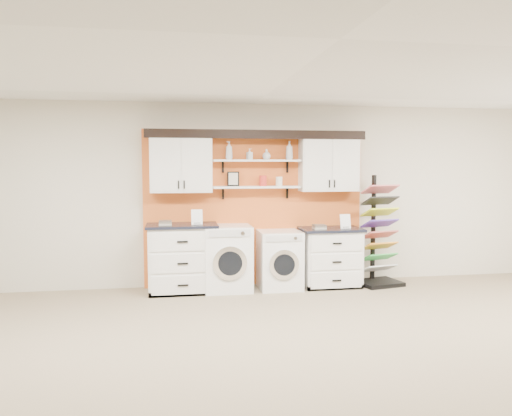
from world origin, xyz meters
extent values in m
plane|color=#857359|center=(0.00, 0.00, 0.00)|extent=(10.00, 10.00, 0.00)
plane|color=white|center=(0.00, 0.00, 2.80)|extent=(10.00, 10.00, 0.00)
plane|color=beige|center=(0.00, 4.00, 1.40)|extent=(10.00, 0.00, 10.00)
cube|color=orange|center=(0.00, 3.96, 1.20)|extent=(3.40, 0.07, 2.40)
cube|color=white|center=(-1.13, 3.80, 1.88)|extent=(0.90, 0.34, 0.84)
cube|color=white|center=(-1.35, 3.62, 1.88)|extent=(0.42, 0.01, 0.78)
cube|color=white|center=(-0.91, 3.62, 1.88)|extent=(0.42, 0.01, 0.78)
cube|color=white|center=(1.13, 3.80, 1.88)|extent=(0.90, 0.34, 0.84)
cube|color=white|center=(0.91, 3.62, 1.88)|extent=(0.42, 0.01, 0.78)
cube|color=white|center=(1.35, 3.62, 1.88)|extent=(0.42, 0.01, 0.78)
cube|color=white|center=(0.00, 3.80, 1.53)|extent=(1.32, 0.28, 0.03)
cube|color=white|center=(0.00, 3.80, 1.93)|extent=(1.32, 0.28, 0.03)
cube|color=black|center=(0.00, 3.82, 2.33)|extent=(3.30, 0.40, 0.10)
cube|color=black|center=(0.00, 3.63, 2.27)|extent=(3.30, 0.04, 0.04)
cube|color=black|center=(-0.35, 3.85, 1.66)|extent=(0.18, 0.02, 0.22)
cube|color=beige|center=(-0.35, 3.84, 1.66)|extent=(0.14, 0.01, 0.18)
cylinder|color=red|center=(0.10, 3.80, 1.62)|extent=(0.11, 0.11, 0.16)
cylinder|color=silver|center=(0.35, 3.80, 1.61)|extent=(0.10, 0.10, 0.14)
cube|color=white|center=(-1.13, 3.65, 0.48)|extent=(0.96, 0.60, 0.96)
cube|color=black|center=(-1.13, 3.38, 0.04)|extent=(0.96, 0.06, 0.07)
cube|color=black|center=(-1.13, 3.65, 0.98)|extent=(1.03, 0.66, 0.04)
cube|color=white|center=(-1.13, 3.34, 0.79)|extent=(0.88, 0.02, 0.27)
cube|color=white|center=(-1.13, 3.34, 0.48)|extent=(0.88, 0.02, 0.27)
cube|color=white|center=(-1.13, 3.34, 0.17)|extent=(0.88, 0.02, 0.27)
cube|color=white|center=(1.13, 3.65, 0.43)|extent=(0.86, 0.60, 0.86)
cube|color=black|center=(1.13, 3.38, 0.03)|extent=(0.86, 0.06, 0.07)
cube|color=black|center=(1.13, 3.65, 0.88)|extent=(0.92, 0.66, 0.04)
cube|color=white|center=(1.13, 3.34, 0.71)|extent=(0.79, 0.02, 0.24)
cube|color=white|center=(1.13, 3.34, 0.43)|extent=(0.79, 0.02, 0.24)
cube|color=white|center=(1.13, 3.34, 0.15)|extent=(0.79, 0.02, 0.24)
cube|color=white|center=(-0.46, 3.65, 0.48)|extent=(0.69, 0.66, 0.97)
cube|color=silver|center=(-0.46, 3.31, 0.90)|extent=(0.59, 0.02, 0.10)
cylinder|color=silver|center=(-0.46, 3.31, 0.47)|extent=(0.49, 0.05, 0.49)
cylinder|color=black|center=(-0.46, 3.29, 0.47)|extent=(0.35, 0.03, 0.35)
cube|color=white|center=(0.32, 3.65, 0.44)|extent=(0.62, 0.66, 0.87)
cube|color=silver|center=(0.32, 3.31, 0.81)|extent=(0.53, 0.02, 0.09)
cylinder|color=silver|center=(0.32, 3.31, 0.42)|extent=(0.44, 0.05, 0.44)
cylinder|color=black|center=(0.32, 3.29, 0.42)|extent=(0.31, 0.03, 0.31)
cube|color=black|center=(1.90, 3.57, 0.03)|extent=(0.71, 0.63, 0.06)
cube|color=black|center=(1.86, 3.75, 0.88)|extent=(0.06, 0.06, 1.66)
cube|color=silver|center=(1.90, 3.59, 0.26)|extent=(0.57, 0.39, 0.15)
cube|color=green|center=(1.90, 3.59, 0.44)|extent=(0.57, 0.39, 0.15)
cube|color=orange|center=(1.90, 3.59, 0.61)|extent=(0.57, 0.39, 0.15)
cube|color=#9F4542|center=(1.90, 3.59, 0.79)|extent=(0.57, 0.39, 0.15)
cube|color=#4D2FA6|center=(1.90, 3.59, 0.96)|extent=(0.57, 0.39, 0.15)
cube|color=#CCE518|center=(1.90, 3.59, 1.14)|extent=(0.57, 0.39, 0.15)
cube|color=black|center=(1.90, 3.59, 1.32)|extent=(0.57, 0.39, 0.15)
cube|color=#DA6065|center=(1.90, 3.59, 1.49)|extent=(0.57, 0.39, 0.15)
imported|color=silver|center=(-0.42, 3.80, 2.08)|extent=(0.15, 0.15, 0.27)
imported|color=silver|center=(-0.11, 3.80, 2.03)|extent=(0.09, 0.09, 0.16)
imported|color=silver|center=(0.15, 3.80, 2.02)|extent=(0.17, 0.17, 0.16)
imported|color=silver|center=(0.51, 3.80, 2.08)|extent=(0.11, 0.12, 0.28)
camera|label=1|loc=(-1.24, -3.66, 1.86)|focal=35.00mm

